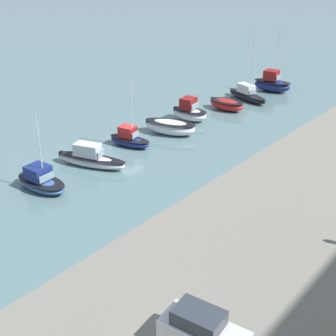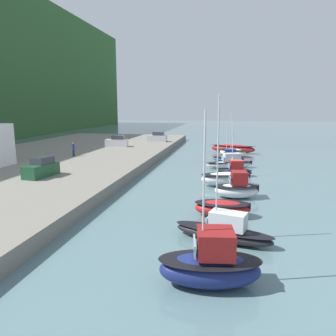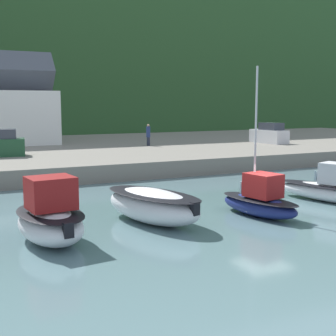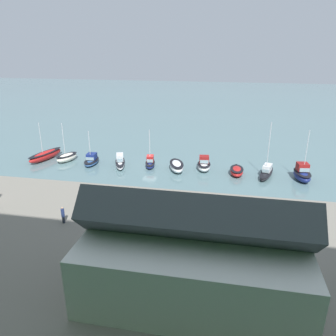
{
  "view_description": "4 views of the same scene",
  "coord_description": "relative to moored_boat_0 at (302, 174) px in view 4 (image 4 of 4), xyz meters",
  "views": [
    {
      "loc": [
        30.92,
        31.22,
        18.68
      ],
      "look_at": [
        4.97,
        9.49,
        2.36
      ],
      "focal_mm": 50.0,
      "sensor_mm": 36.0,
      "label": 1
    },
    {
      "loc": [
        -42.26,
        0.91,
        8.93
      ],
      "look_at": [
        -4.82,
        7.89,
        1.69
      ],
      "focal_mm": 35.0,
      "sensor_mm": 36.0,
      "label": 2
    },
    {
      "loc": [
        -13.87,
        -18.06,
        5.45
      ],
      "look_at": [
        -1.68,
        7.28,
        1.54
      ],
      "focal_mm": 50.0,
      "sensor_mm": 36.0,
      "label": 3
    },
    {
      "loc": [
        -14.48,
        56.23,
        21.25
      ],
      "look_at": [
        -4.32,
        3.54,
        1.28
      ],
      "focal_mm": 35.0,
      "sensor_mm": 36.0,
      "label": 4
    }
  ],
  "objects": [
    {
      "name": "moored_boat_3",
      "position": [
        16.66,
        -1.63,
        -0.13
      ],
      "size": [
        2.83,
        4.57,
        2.66
      ],
      "rotation": [
        0.0,
        0.0,
        0.11
      ],
      "color": "silver",
      "rests_on": "ground_plane"
    },
    {
      "name": "moored_boat_6",
      "position": [
        32.44,
        -0.97,
        -0.33
      ],
      "size": [
        3.92,
        7.18,
        2.19
      ],
      "rotation": [
        0.0,
        0.0,
        0.33
      ],
      "color": "silver",
      "rests_on": "ground_plane"
    },
    {
      "name": "person_on_quay",
      "position": [
        31.4,
        22.93,
        1.25
      ],
      "size": [
        0.4,
        0.4,
        2.14
      ],
      "color": "#232838",
      "rests_on": "quay_promenade"
    },
    {
      "name": "harbor_clubhouse",
      "position": [
        14.74,
        32.13,
        3.58
      ],
      "size": [
        18.6,
        9.3,
        9.61
      ],
      "color": "white",
      "rests_on": "quay_promenade"
    },
    {
      "name": "moored_boat_0",
      "position": [
        0.0,
        0.0,
        0.0
      ],
      "size": [
        3.14,
        5.48,
        8.74
      ],
      "rotation": [
        0.0,
        0.0,
        0.14
      ],
      "color": "navy",
      "rests_on": "ground_plane"
    },
    {
      "name": "moored_boat_5",
      "position": [
        26.73,
        -1.56,
        -0.34
      ],
      "size": [
        2.56,
        4.84,
        7.19
      ],
      "rotation": [
        0.0,
        0.0,
        0.18
      ],
      "color": "navy",
      "rests_on": "ground_plane"
    },
    {
      "name": "parked_car_0",
      "position": [
        16.95,
        19.54,
        1.06
      ],
      "size": [
        4.42,
        2.39,
        2.16
      ],
      "rotation": [
        0.0,
        0.0,
        1.42
      ],
      "color": "#1E4C2D",
      "rests_on": "quay_promenade"
    },
    {
      "name": "moored_boat_4",
      "position": [
        21.53,
        -0.49,
        -0.27
      ],
      "size": [
        4.02,
        6.19,
        1.58
      ],
      "rotation": [
        0.0,
        0.0,
        0.3
      ],
      "color": "white",
      "rests_on": "ground_plane"
    },
    {
      "name": "moored_boat_8",
      "position": [
        43.55,
        -1.45,
        -0.3
      ],
      "size": [
        3.78,
        5.35,
        7.66
      ],
      "rotation": [
        0.0,
        0.0,
        -0.35
      ],
      "color": "white",
      "rests_on": "ground_plane"
    },
    {
      "name": "moored_boat_7",
      "position": [
        38.11,
        -0.81,
        -0.37
      ],
      "size": [
        2.68,
        5.31,
        6.63
      ],
      "rotation": [
        0.0,
        0.0,
        0.07
      ],
      "color": "#33568E",
      "rests_on": "ground_plane"
    },
    {
      "name": "quay_promenade",
      "position": [
        26.96,
        26.23,
        -0.48
      ],
      "size": [
        90.22,
        31.02,
        1.25
      ],
      "color": "gray",
      "rests_on": "ground_plane"
    },
    {
      "name": "ground_plane",
      "position": [
        26.96,
        -1.6,
        -1.1
      ],
      "size": [
        320.0,
        320.0,
        0.0
      ],
      "primitive_type": "plane",
      "color": "slate"
    },
    {
      "name": "moored_boat_9",
      "position": [
        48.18,
        -1.51,
        -0.21
      ],
      "size": [
        4.01,
        8.82,
        7.62
      ],
      "rotation": [
        0.0,
        0.0,
        -0.23
      ],
      "color": "red",
      "rests_on": "ground_plane"
    },
    {
      "name": "moored_boat_2",
      "position": [
        10.79,
        -0.35,
        -0.4
      ],
      "size": [
        2.44,
        4.62,
        1.33
      ],
      "rotation": [
        0.0,
        0.0,
        0.03
      ],
      "color": "red",
      "rests_on": "ground_plane"
    },
    {
      "name": "moored_boat_1",
      "position": [
        5.69,
        -0.56,
        -0.35
      ],
      "size": [
        3.63,
        7.03,
        9.67
      ],
      "rotation": [
        0.0,
        0.0,
        -0.29
      ],
      "color": "black",
      "rests_on": "ground_plane"
    }
  ]
}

